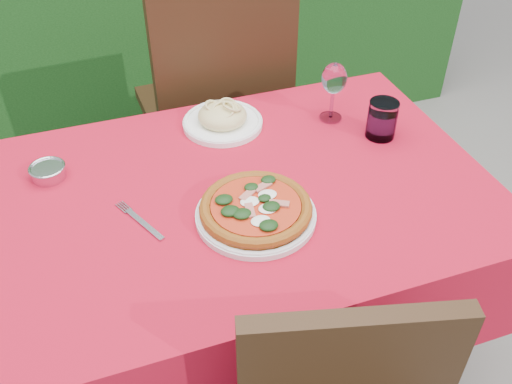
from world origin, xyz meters
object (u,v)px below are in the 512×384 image
object	(u,v)px
chair_far	(217,101)
steel_ramekin	(48,172)
water_glass	(382,121)
pasta_plate	(223,119)
wine_glass	(334,81)
fork	(145,224)
pizza_plate	(256,210)

from	to	relation	value
chair_far	steel_ramekin	xyz separation A→B (m)	(-0.58, -0.46, 0.16)
water_glass	pasta_plate	bearing A→B (deg)	153.99
chair_far	pasta_plate	bearing A→B (deg)	74.90
wine_glass	steel_ramekin	size ratio (longest dim) A/B	2.09
pasta_plate	water_glass	xyz separation A→B (m)	(0.41, -0.20, 0.03)
chair_far	fork	size ratio (longest dim) A/B	5.59
pizza_plate	steel_ramekin	size ratio (longest dim) A/B	3.58
chair_far	fork	xyz separation A→B (m)	(-0.38, -0.72, 0.14)
steel_ramekin	chair_far	bearing A→B (deg)	38.24
chair_far	steel_ramekin	distance (m)	0.75
fork	steel_ramekin	xyz separation A→B (m)	(-0.20, 0.26, 0.01)
wine_glass	fork	distance (m)	0.68
chair_far	wine_glass	distance (m)	0.56
pasta_plate	fork	world-z (taller)	pasta_plate
steel_ramekin	fork	bearing A→B (deg)	-52.91
chair_far	pizza_plate	bearing A→B (deg)	78.68
water_glass	fork	world-z (taller)	water_glass
chair_far	steel_ramekin	world-z (taller)	chair_far
pizza_plate	wine_glass	xyz separation A→B (m)	(0.35, 0.34, 0.10)
pasta_plate	steel_ramekin	size ratio (longest dim) A/B	2.71
water_glass	wine_glass	world-z (taller)	wine_glass
pizza_plate	water_glass	bearing A→B (deg)	25.31
chair_far	fork	world-z (taller)	chair_far
water_glass	fork	size ratio (longest dim) A/B	0.57
pasta_plate	wine_glass	world-z (taller)	wine_glass
chair_far	fork	bearing A→B (deg)	59.97
pasta_plate	chair_far	bearing A→B (deg)	76.94
water_glass	steel_ramekin	size ratio (longest dim) A/B	1.27
steel_ramekin	pasta_plate	bearing A→B (deg)	9.88
water_glass	wine_glass	distance (m)	0.18
chair_far	pasta_plate	xyz separation A→B (m)	(-0.09, -0.37, 0.16)
pizza_plate	steel_ramekin	world-z (taller)	pizza_plate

